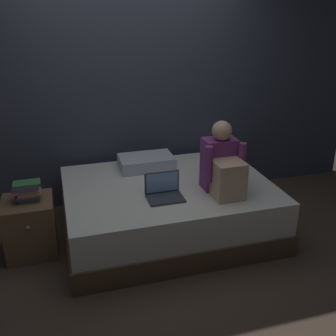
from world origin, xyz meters
TOP-DOWN VIEW (x-y plane):
  - ground_plane at (0.00, 0.00)m, footprint 8.00×8.00m
  - wall_back at (0.00, 1.20)m, footprint 5.60×0.10m
  - bed at (0.20, 0.30)m, footprint 2.00×1.50m
  - nightstand at (-1.10, 0.30)m, footprint 0.44×0.46m
  - person_sitting at (0.63, 0.01)m, footprint 0.39×0.44m
  - laptop at (0.08, 0.03)m, footprint 0.32×0.23m
  - pillow at (0.09, 0.75)m, footprint 0.56×0.36m
  - book_stack at (-1.08, 0.31)m, footprint 0.24×0.16m

SIDE VIEW (x-z plane):
  - ground_plane at x=0.00m, z-range 0.00..0.00m
  - bed at x=0.20m, z-range 0.00..0.52m
  - nightstand at x=-1.10m, z-range 0.00..0.53m
  - laptop at x=0.08m, z-range 0.47..0.69m
  - pillow at x=0.09m, z-range 0.53..0.66m
  - book_stack at x=-1.08m, z-range 0.53..0.70m
  - person_sitting at x=0.63m, z-range 0.45..1.10m
  - wall_back at x=0.00m, z-range 0.00..2.70m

